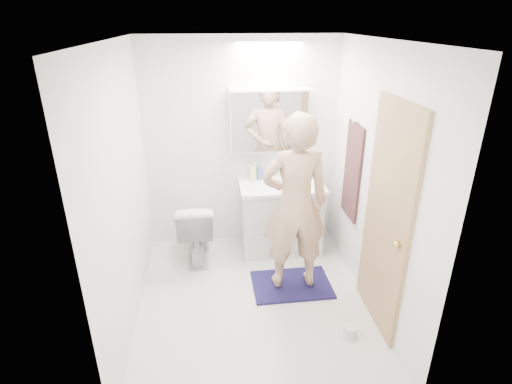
{
  "coord_description": "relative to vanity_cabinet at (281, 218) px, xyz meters",
  "views": [
    {
      "loc": [
        -0.34,
        -3.19,
        2.56
      ],
      "look_at": [
        0.05,
        0.25,
        1.05
      ],
      "focal_mm": 28.26,
      "sensor_mm": 36.0,
      "label": 1
    }
  ],
  "objects": [
    {
      "name": "floor",
      "position": [
        -0.42,
        -0.96,
        -0.39
      ],
      "size": [
        2.5,
        2.5,
        0.0
      ],
      "primitive_type": "plane",
      "color": "silver",
      "rests_on": "ground"
    },
    {
      "name": "ceiling",
      "position": [
        -0.42,
        -0.96,
        2.01
      ],
      "size": [
        2.5,
        2.5,
        0.0
      ],
      "primitive_type": "plane",
      "rotation": [
        3.14,
        0.0,
        0.0
      ],
      "color": "white",
      "rests_on": "floor"
    },
    {
      "name": "wall_back",
      "position": [
        -0.42,
        0.29,
        0.81
      ],
      "size": [
        2.5,
        0.0,
        2.5
      ],
      "primitive_type": "plane",
      "rotation": [
        1.57,
        0.0,
        0.0
      ],
      "color": "white",
      "rests_on": "floor"
    },
    {
      "name": "wall_front",
      "position": [
        -0.42,
        -2.21,
        0.81
      ],
      "size": [
        2.5,
        0.0,
        2.5
      ],
      "primitive_type": "plane",
      "rotation": [
        -1.57,
        0.0,
        0.0
      ],
      "color": "white",
      "rests_on": "floor"
    },
    {
      "name": "wall_left",
      "position": [
        -1.52,
        -0.96,
        0.81
      ],
      "size": [
        0.0,
        2.5,
        2.5
      ],
      "primitive_type": "plane",
      "rotation": [
        1.57,
        0.0,
        1.57
      ],
      "color": "white",
      "rests_on": "floor"
    },
    {
      "name": "wall_right",
      "position": [
        0.68,
        -0.96,
        0.81
      ],
      "size": [
        0.0,
        2.5,
        2.5
      ],
      "primitive_type": "plane",
      "rotation": [
        1.57,
        0.0,
        -1.57
      ],
      "color": "white",
      "rests_on": "floor"
    },
    {
      "name": "vanity_cabinet",
      "position": [
        0.0,
        0.0,
        0.0
      ],
      "size": [
        0.9,
        0.55,
        0.78
      ],
      "primitive_type": "cube",
      "color": "silver",
      "rests_on": "floor"
    },
    {
      "name": "countertop",
      "position": [
        0.0,
        -0.0,
        0.41
      ],
      "size": [
        0.95,
        0.58,
        0.04
      ],
      "primitive_type": "cube",
      "color": "white",
      "rests_on": "vanity_cabinet"
    },
    {
      "name": "sink_basin",
      "position": [
        0.0,
        0.03,
        0.45
      ],
      "size": [
        0.36,
        0.36,
        0.03
      ],
      "primitive_type": "cylinder",
      "color": "white",
      "rests_on": "countertop"
    },
    {
      "name": "faucet",
      "position": [
        0.0,
        0.22,
        0.51
      ],
      "size": [
        0.02,
        0.02,
        0.16
      ],
      "primitive_type": "cylinder",
      "color": "silver",
      "rests_on": "countertop"
    },
    {
      "name": "medicine_cabinet",
      "position": [
        -0.12,
        0.21,
        1.11
      ],
      "size": [
        0.88,
        0.14,
        0.7
      ],
      "primitive_type": "cube",
      "color": "white",
      "rests_on": "wall_back"
    },
    {
      "name": "mirror_panel",
      "position": [
        -0.12,
        0.13,
        1.11
      ],
      "size": [
        0.84,
        0.01,
        0.66
      ],
      "primitive_type": "cube",
      "color": "silver",
      "rests_on": "medicine_cabinet"
    },
    {
      "name": "toilet",
      "position": [
        -0.98,
        -0.12,
        -0.03
      ],
      "size": [
        0.41,
        0.71,
        0.72
      ],
      "primitive_type": "imported",
      "rotation": [
        0.0,
        0.0,
        3.13
      ],
      "color": "silver",
      "rests_on": "floor"
    },
    {
      "name": "bath_rug",
      "position": [
        -0.01,
        -0.78,
        -0.38
      ],
      "size": [
        0.81,
        0.56,
        0.02
      ],
      "primitive_type": "cube",
      "rotation": [
        0.0,
        0.0,
        0.02
      ],
      "color": "#161239",
      "rests_on": "floor"
    },
    {
      "name": "person",
      "position": [
        -0.01,
        -0.78,
        0.54
      ],
      "size": [
        0.65,
        0.43,
        1.77
      ],
      "primitive_type": "imported",
      "rotation": [
        0.0,
        0.0,
        3.16
      ],
      "color": "tan",
      "rests_on": "bath_rug"
    },
    {
      "name": "door",
      "position": [
        0.66,
        -1.31,
        0.61
      ],
      "size": [
        0.04,
        0.8,
        2.0
      ],
      "primitive_type": "cube",
      "color": "tan",
      "rests_on": "wall_right"
    },
    {
      "name": "door_knob",
      "position": [
        0.62,
        -1.61,
        0.56
      ],
      "size": [
        0.06,
        0.06,
        0.06
      ],
      "primitive_type": "sphere",
      "color": "gold",
      "rests_on": "door"
    },
    {
      "name": "towel",
      "position": [
        0.65,
        -0.41,
        0.71
      ],
      "size": [
        0.02,
        0.42,
        1.0
      ],
      "primitive_type": "cube",
      "color": "#0F1A31",
      "rests_on": "wall_right"
    },
    {
      "name": "towel_hook",
      "position": [
        0.64,
        -0.41,
        1.23
      ],
      "size": [
        0.07,
        0.02,
        0.02
      ],
      "primitive_type": "cylinder",
      "rotation": [
        0.0,
        1.57,
        0.0
      ],
      "color": "silver",
      "rests_on": "wall_right"
    },
    {
      "name": "soap_bottle_a",
      "position": [
        -0.31,
        0.15,
        0.54
      ],
      "size": [
        0.1,
        0.1,
        0.22
      ],
      "primitive_type": "imported",
      "rotation": [
        0.0,
        0.0,
        0.2
      ],
      "color": "beige",
      "rests_on": "countertop"
    },
    {
      "name": "soap_bottle_b",
      "position": [
        -0.23,
        0.18,
        0.51
      ],
      "size": [
        0.11,
        0.11,
        0.17
      ],
      "primitive_type": "imported",
      "rotation": [
        0.0,
        0.0,
        -0.94
      ],
      "color": "#4F71AA",
      "rests_on": "countertop"
    },
    {
      "name": "toothbrush_cup",
      "position": [
        0.16,
        0.16,
        0.48
      ],
      "size": [
        0.12,
        0.12,
        0.09
      ],
      "primitive_type": "imported",
      "rotation": [
        0.0,
        0.0,
        0.3
      ],
      "color": "#4449CC",
      "rests_on": "countertop"
    },
    {
      "name": "toilet_paper_roll",
      "position": [
        0.35,
        -1.54,
        -0.34
      ],
      "size": [
        0.11,
        0.11,
        0.1
      ],
      "primitive_type": "cylinder",
      "color": "silver",
      "rests_on": "floor"
    }
  ]
}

